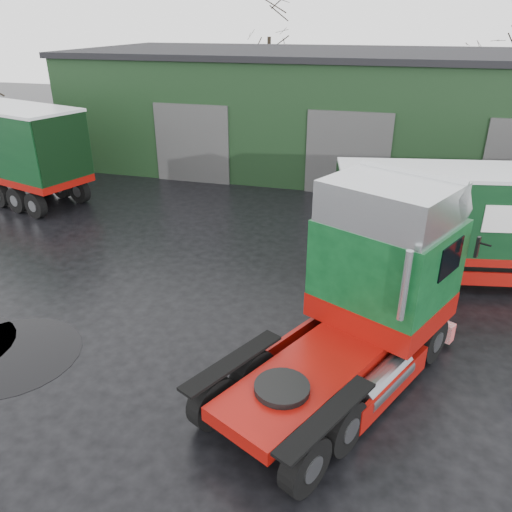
{
  "coord_description": "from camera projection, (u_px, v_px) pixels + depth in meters",
  "views": [
    {
      "loc": [
        4.14,
        -9.99,
        7.85
      ],
      "look_at": [
        0.66,
        2.46,
        1.7
      ],
      "focal_mm": 35.0,
      "sensor_mm": 36.0,
      "label": 1
    }
  ],
  "objects": [
    {
      "name": "lorry_right",
      "position": [
        511.0,
        228.0,
        15.79
      ],
      "size": [
        14.51,
        5.11,
        3.76
      ],
      "primitive_type": null,
      "rotation": [
        0.0,
        0.0,
        -1.38
      ],
      "color": "silver",
      "rests_on": "ground"
    },
    {
      "name": "tree_back_a",
      "position": [
        269.0,
        63.0,
        38.57
      ],
      "size": [
        4.4,
        4.4,
        9.5
      ],
      "primitive_type": null,
      "color": "black",
      "rests_on": "ground"
    },
    {
      "name": "warehouse",
      "position": [
        361.0,
        109.0,
        28.62
      ],
      "size": [
        32.4,
        12.4,
        6.3
      ],
      "color": "black",
      "rests_on": "ground"
    },
    {
      "name": "ground",
      "position": [
        207.0,
        350.0,
        13.07
      ],
      "size": [
        100.0,
        100.0,
        0.0
      ],
      "primitive_type": "plane",
      "color": "black"
    },
    {
      "name": "puddle_0",
      "position": [
        11.0,
        355.0,
        12.88
      ],
      "size": [
        3.51,
        3.51,
        0.01
      ],
      "primitive_type": "cylinder",
      "color": "black",
      "rests_on": "ground"
    },
    {
      "name": "hero_tractor",
      "position": [
        337.0,
        303.0,
        10.74
      ],
      "size": [
        6.18,
        8.12,
        4.65
      ],
      "primitive_type": null,
      "rotation": [
        0.0,
        0.0,
        -0.46
      ],
      "color": "#0D411C",
      "rests_on": "ground"
    },
    {
      "name": "puddle_1",
      "position": [
        384.0,
        318.0,
        14.47
      ],
      "size": [
        2.82,
        2.82,
        0.01
      ],
      "primitive_type": "cylinder",
      "color": "black",
      "rests_on": "ground"
    },
    {
      "name": "tree_back_b",
      "position": [
        489.0,
        83.0,
        35.11
      ],
      "size": [
        4.4,
        4.4,
        7.5
      ],
      "primitive_type": null,
      "color": "black",
      "rests_on": "ground"
    }
  ]
}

